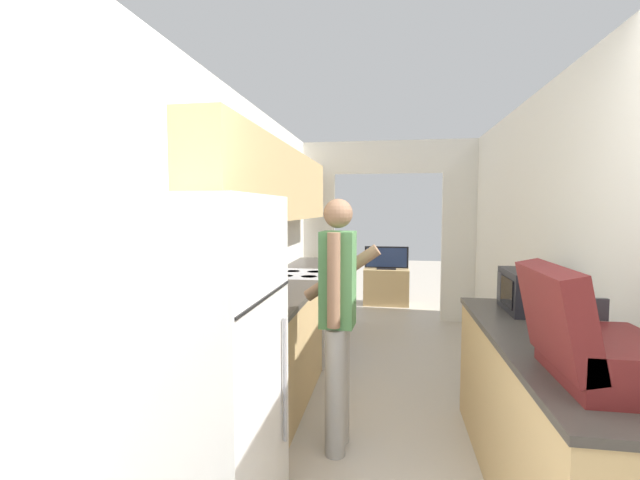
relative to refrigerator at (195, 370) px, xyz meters
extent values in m
cube|color=silver|center=(-0.38, 1.13, 0.44)|extent=(0.06, 7.38, 2.50)
cube|color=tan|center=(-0.19, 2.21, 0.98)|extent=(0.32, 3.56, 0.69)
cube|color=silver|center=(2.07, 1.13, 0.44)|extent=(0.06, 7.38, 2.50)
cube|color=silver|center=(-0.22, 4.25, 0.21)|extent=(0.65, 0.06, 2.05)
cube|color=silver|center=(1.92, 4.25, 0.21)|extent=(0.65, 0.06, 2.05)
cube|color=silver|center=(0.85, 4.25, 1.46)|extent=(2.79, 0.06, 0.45)
cube|color=tan|center=(-0.05, 1.29, -0.39)|extent=(0.60, 1.73, 0.85)
cube|color=#3D3833|center=(-0.05, 1.29, 0.05)|extent=(0.62, 1.74, 0.03)
cube|color=tan|center=(-0.05, 3.45, -0.39)|extent=(0.60, 1.08, 0.85)
cube|color=#3D3833|center=(-0.05, 3.46, 0.05)|extent=(0.62, 1.09, 0.03)
cube|color=#9EA3A8|center=(-0.05, 0.86, 0.07)|extent=(0.42, 0.44, 0.00)
cube|color=tan|center=(1.74, 0.54, -0.39)|extent=(0.60, 2.01, 0.85)
cube|color=#3D3833|center=(1.74, 0.54, 0.05)|extent=(0.62, 2.03, 0.03)
cube|color=white|center=(0.00, 0.00, 0.00)|extent=(0.69, 0.82, 1.62)
cube|color=black|center=(0.35, 0.00, 0.36)|extent=(0.01, 0.79, 0.01)
cylinder|color=#99999E|center=(0.36, 0.26, -0.13)|extent=(0.02, 0.02, 0.65)
cube|color=#B7B7BC|center=(-0.04, 2.53, -0.37)|extent=(0.62, 0.76, 0.88)
cube|color=black|center=(0.28, 2.53, -0.37)|extent=(0.01, 0.51, 0.26)
cylinder|color=#B7B7BC|center=(0.30, 2.53, -0.15)|extent=(0.02, 0.61, 0.02)
cube|color=#B7B7BC|center=(-0.33, 2.53, 0.14)|extent=(0.04, 0.76, 0.14)
cylinder|color=#232328|center=(0.09, 2.37, 0.07)|extent=(0.16, 0.16, 0.01)
cylinder|color=#232328|center=(0.09, 2.70, 0.07)|extent=(0.16, 0.16, 0.01)
cylinder|color=#232328|center=(-0.16, 2.37, 0.07)|extent=(0.16, 0.16, 0.01)
cylinder|color=#232328|center=(-0.16, 2.70, 0.07)|extent=(0.16, 0.16, 0.01)
cylinder|color=#9E9E9E|center=(0.56, 0.77, -0.41)|extent=(0.14, 0.14, 0.81)
cylinder|color=#9E9E9E|center=(0.57, 0.94, -0.41)|extent=(0.14, 0.14, 0.81)
cube|color=#4C844C|center=(0.56, 0.86, 0.30)|extent=(0.22, 0.22, 0.61)
cylinder|color=#8C664C|center=(0.56, 0.71, 0.32)|extent=(0.08, 0.08, 0.58)
cylinder|color=#8C664C|center=(0.57, 1.00, 0.32)|extent=(0.52, 0.11, 0.40)
sphere|color=#8C664C|center=(0.56, 0.86, 0.72)|extent=(0.19, 0.19, 0.19)
cube|color=#5B1919|center=(1.74, -0.03, 0.16)|extent=(0.38, 0.52, 0.18)
cube|color=#5B1919|center=(1.54, -0.03, 0.33)|extent=(0.18, 0.52, 0.39)
cube|color=#2D2D33|center=(1.74, 0.25, 0.30)|extent=(0.23, 0.02, 0.10)
cube|color=black|center=(1.84, 1.15, 0.21)|extent=(0.37, 0.45, 0.27)
cube|color=black|center=(1.65, 1.10, 0.21)|extent=(0.01, 0.27, 0.19)
cube|color=#38383D|center=(1.65, 1.30, 0.21)|extent=(0.01, 0.09, 0.20)
cube|color=tan|center=(0.84, 5.16, -0.52)|extent=(0.72, 0.42, 0.58)
cube|color=black|center=(0.84, 5.12, -0.22)|extent=(0.31, 0.16, 0.02)
cube|color=black|center=(0.84, 5.12, -0.03)|extent=(0.70, 0.04, 0.35)
cube|color=navy|center=(0.84, 5.09, -0.03)|extent=(0.64, 0.01, 0.31)
camera|label=1|loc=(0.89, -1.82, 0.75)|focal=24.00mm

